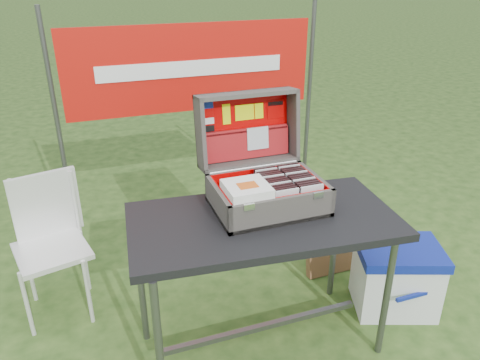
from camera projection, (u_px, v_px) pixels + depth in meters
name	position (u px, v px, depth m)	size (l,w,h in m)	color
ground	(252.00, 343.00, 2.59)	(80.00, 80.00, 0.00)	#264417
table	(262.00, 285.00, 2.41)	(1.28, 0.64, 0.80)	black
table_top	(263.00, 221.00, 2.25)	(1.28, 0.64, 0.04)	black
table_leg_fl	(160.00, 353.00, 2.01)	(0.04, 0.04, 0.76)	#59595B
table_leg_fr	(387.00, 294.00, 2.37)	(0.04, 0.04, 0.76)	#59595B
table_leg_bl	(141.00, 282.00, 2.46)	(0.04, 0.04, 0.76)	#59595B
table_leg_br	(335.00, 242.00, 2.81)	(0.04, 0.04, 0.76)	#59595B
table_brace	(261.00, 327.00, 2.53)	(1.13, 0.03, 0.03)	#59595B
suitcase	(264.00, 156.00, 2.27)	(0.53, 0.54, 0.51)	#524D48
suitcase_base_bottom	(268.00, 206.00, 2.32)	(0.53, 0.38, 0.02)	#524D48
suitcase_base_wall_front	(283.00, 212.00, 2.14)	(0.53, 0.02, 0.14)	#524D48
suitcase_base_wall_back	(255.00, 180.00, 2.45)	(0.53, 0.02, 0.14)	#524D48
suitcase_base_wall_left	(218.00, 203.00, 2.22)	(0.02, 0.38, 0.14)	#524D48
suitcase_base_wall_right	(314.00, 187.00, 2.37)	(0.02, 0.38, 0.14)	#524D48
suitcase_liner_floor	(268.00, 204.00, 2.31)	(0.49, 0.34, 0.01)	#C10006
suitcase_latch_left	(249.00, 207.00, 2.05)	(0.05, 0.01, 0.03)	silver
suitcase_latch_right	(318.00, 195.00, 2.16)	(0.05, 0.01, 0.03)	silver
suitcase_hinge	(254.00, 167.00, 2.43)	(0.02, 0.02, 0.48)	silver
suitcase_lid_back	(244.00, 127.00, 2.48)	(0.53, 0.38, 0.02)	#524D48
suitcase_lid_rim_far	(247.00, 94.00, 2.37)	(0.53, 0.02, 0.14)	#524D48
suitcase_lid_rim_near	(249.00, 162.00, 2.49)	(0.53, 0.02, 0.14)	#524D48
suitcase_lid_rim_left	(200.00, 134.00, 2.35)	(0.02, 0.38, 0.14)	#524D48
suitcase_lid_rim_right	(292.00, 124.00, 2.51)	(0.02, 0.38, 0.14)	#524D48
suitcase_lid_liner	(245.00, 127.00, 2.47)	(0.49, 0.33, 0.01)	#C10006
suitcase_liner_wall_front	(282.00, 208.00, 2.15)	(0.49, 0.01, 0.12)	#C10006
suitcase_liner_wall_back	(256.00, 180.00, 2.43)	(0.49, 0.01, 0.12)	#C10006
suitcase_liner_wall_left	(221.00, 201.00, 2.22)	(0.01, 0.34, 0.12)	#C10006
suitcase_liner_wall_right	(312.00, 186.00, 2.36)	(0.01, 0.34, 0.12)	#C10006
suitcase_lid_pocket	(247.00, 144.00, 2.48)	(0.47, 0.15, 0.03)	maroon
suitcase_pocket_edge	(246.00, 130.00, 2.45)	(0.46, 0.02, 0.02)	maroon
suitcase_pocket_cd	(258.00, 138.00, 2.48)	(0.12, 0.12, 0.01)	silver
lid_sticker_cc_a	(208.00, 105.00, 2.37)	(0.05, 0.03, 0.00)	#1933B2
lid_sticker_cc_b	(209.00, 113.00, 2.38)	(0.05, 0.03, 0.00)	#B40100
lid_sticker_cc_c	(209.00, 121.00, 2.39)	(0.05, 0.03, 0.00)	white
lid_sticker_cc_d	(210.00, 129.00, 2.40)	(0.05, 0.03, 0.00)	black
lid_card_neon_tall	(226.00, 114.00, 2.41)	(0.04, 0.10, 0.00)	#DFEE08
lid_card_neon_main	(245.00, 112.00, 2.44)	(0.10, 0.08, 0.00)	#DFEE08
lid_card_neon_small	(259.00, 111.00, 2.47)	(0.05, 0.08, 0.00)	#DFEE08
lid_sticker_band	(275.00, 109.00, 2.50)	(0.10, 0.10, 0.00)	#B40100
lid_sticker_band_bar	(275.00, 104.00, 2.49)	(0.09, 0.02, 0.00)	black
cd_left_0	(287.00, 203.00, 2.17)	(0.12, 0.01, 0.14)	silver
cd_left_1	(285.00, 201.00, 2.19)	(0.12, 0.01, 0.14)	black
cd_left_2	(283.00, 199.00, 2.21)	(0.12, 0.01, 0.14)	black
cd_left_3	(281.00, 197.00, 2.22)	(0.12, 0.01, 0.14)	black
cd_left_4	(279.00, 195.00, 2.24)	(0.12, 0.01, 0.14)	silver
cd_left_5	(278.00, 193.00, 2.26)	(0.12, 0.01, 0.14)	black
cd_left_6	(276.00, 191.00, 2.28)	(0.12, 0.01, 0.14)	black
cd_left_7	(274.00, 190.00, 2.30)	(0.12, 0.01, 0.14)	black
cd_left_8	(272.00, 188.00, 2.31)	(0.12, 0.01, 0.14)	silver
cd_left_9	(271.00, 186.00, 2.33)	(0.12, 0.01, 0.14)	black
cd_left_10	(269.00, 184.00, 2.35)	(0.12, 0.01, 0.14)	black
cd_left_11	(267.00, 183.00, 2.37)	(0.12, 0.01, 0.14)	black
cd_left_12	(266.00, 181.00, 2.39)	(0.12, 0.01, 0.14)	silver
cd_left_13	(264.00, 180.00, 2.40)	(0.12, 0.01, 0.14)	black
cd_right_0	(311.00, 198.00, 2.21)	(0.12, 0.01, 0.14)	silver
cd_right_1	(309.00, 197.00, 2.23)	(0.12, 0.01, 0.14)	black
cd_right_2	(307.00, 195.00, 2.25)	(0.12, 0.01, 0.14)	black
cd_right_3	(305.00, 193.00, 2.26)	(0.12, 0.01, 0.14)	black
cd_right_4	(303.00, 191.00, 2.28)	(0.12, 0.01, 0.14)	silver
cd_right_5	(301.00, 189.00, 2.30)	(0.12, 0.01, 0.14)	black
cd_right_6	(300.00, 188.00, 2.32)	(0.12, 0.01, 0.14)	black
cd_right_7	(298.00, 186.00, 2.34)	(0.12, 0.01, 0.14)	black
cd_right_8	(296.00, 184.00, 2.35)	(0.12, 0.01, 0.14)	silver
cd_right_9	(294.00, 182.00, 2.37)	(0.12, 0.01, 0.14)	black
cd_right_10	(292.00, 181.00, 2.39)	(0.12, 0.01, 0.14)	black
cd_right_11	(290.00, 179.00, 2.41)	(0.12, 0.01, 0.14)	black
cd_right_12	(289.00, 178.00, 2.42)	(0.12, 0.01, 0.14)	silver
cd_right_13	(287.00, 176.00, 2.44)	(0.12, 0.01, 0.14)	black
songbook_0	(247.00, 192.00, 2.16)	(0.20, 0.20, 0.01)	white
songbook_1	(247.00, 191.00, 2.16)	(0.20, 0.20, 0.01)	white
songbook_2	(247.00, 190.00, 2.16)	(0.20, 0.20, 0.01)	white
songbook_3	(247.00, 189.00, 2.15)	(0.20, 0.20, 0.01)	white
songbook_4	(247.00, 188.00, 2.15)	(0.20, 0.20, 0.01)	white
songbook_5	(247.00, 187.00, 2.15)	(0.20, 0.20, 0.01)	white
songbook_6	(247.00, 186.00, 2.15)	(0.20, 0.20, 0.01)	white
songbook_7	(247.00, 185.00, 2.14)	(0.20, 0.20, 0.01)	white
songbook_graphic	(248.00, 185.00, 2.13)	(0.09, 0.07, 0.00)	#D85919
cooler	(396.00, 277.00, 2.78)	(0.48, 0.36, 0.42)	white
cooler_body	(395.00, 281.00, 2.79)	(0.45, 0.34, 0.36)	white
cooler_lid	(400.00, 252.00, 2.70)	(0.48, 0.36, 0.06)	navy
cooler_handle	(418.00, 295.00, 2.61)	(0.28, 0.02, 0.02)	navy
chair	(52.00, 252.00, 2.65)	(0.38, 0.42, 0.83)	silver
chair_seat	(52.00, 251.00, 2.65)	(0.38, 0.38, 0.03)	silver
chair_backrest	(46.00, 205.00, 2.71)	(0.38, 0.03, 0.40)	silver
chair_leg_fl	(27.00, 305.00, 2.55)	(0.02, 0.02, 0.42)	silver
chair_leg_fr	(88.00, 292.00, 2.65)	(0.02, 0.02, 0.42)	silver
chair_leg_bl	(30.00, 272.00, 2.83)	(0.02, 0.02, 0.42)	silver
chair_leg_br	(85.00, 261.00, 2.92)	(0.02, 0.02, 0.42)	silver
chair_upright_left	(16.00, 211.00, 2.67)	(0.02, 0.02, 0.40)	silver
chair_upright_right	(75.00, 202.00, 2.77)	(0.02, 0.02, 0.40)	silver
cardboard_box	(331.00, 247.00, 3.12)	(0.35, 0.06, 0.37)	brown
banner_post_left	(62.00, 150.00, 2.90)	(0.03, 0.03, 1.70)	#59595B
banner_post_right	(307.00, 122.00, 3.42)	(0.03, 0.03, 1.70)	#59595B
banner	(192.00, 68.00, 2.96)	(1.60, 0.01, 0.55)	#B4110A
banner_text	(193.00, 68.00, 2.95)	(1.20, 0.00, 0.10)	white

